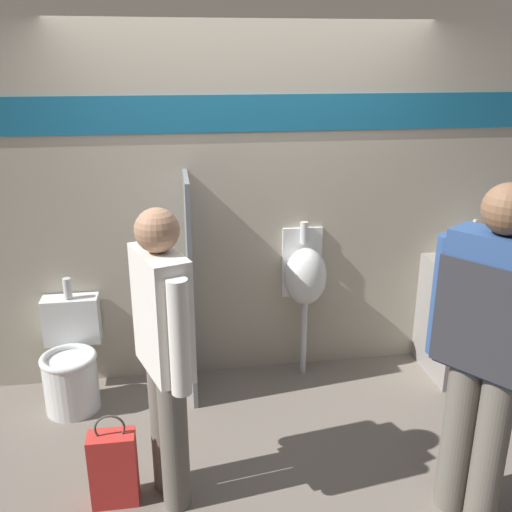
% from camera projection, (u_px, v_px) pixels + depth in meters
% --- Properties ---
extents(ground_plane, '(16.00, 16.00, 0.00)m').
position_uv_depth(ground_plane, '(260.00, 410.00, 3.87)').
color(ground_plane, '#70665B').
extents(display_wall, '(4.36, 0.07, 2.70)m').
position_uv_depth(display_wall, '(247.00, 194.00, 3.98)').
color(display_wall, '#B2A893').
rests_on(display_wall, ground_plane).
extents(sink_counter, '(0.80, 0.56, 0.86)m').
position_uv_depth(sink_counter, '(482.00, 317.00, 4.25)').
color(sink_counter, gray).
rests_on(sink_counter, ground_plane).
extents(sink_basin, '(0.37, 0.37, 0.27)m').
position_uv_depth(sink_basin, '(481.00, 252.00, 4.13)').
color(sink_basin, silver).
rests_on(sink_basin, sink_counter).
extents(cell_phone, '(0.07, 0.14, 0.01)m').
position_uv_depth(cell_phone, '(467.00, 269.00, 3.96)').
color(cell_phone, '#232328').
rests_on(cell_phone, sink_counter).
extents(divider_near_counter, '(0.03, 0.49, 1.56)m').
position_uv_depth(divider_near_counter, '(190.00, 290.00, 3.86)').
color(divider_near_counter, slate).
rests_on(divider_near_counter, ground_plane).
extents(urinal_near_counter, '(0.31, 0.27, 1.16)m').
position_uv_depth(urinal_near_counter, '(305.00, 276.00, 4.09)').
color(urinal_near_counter, silver).
rests_on(urinal_near_counter, ground_plane).
extents(toilet, '(0.38, 0.54, 0.85)m').
position_uv_depth(toilet, '(71.00, 363.00, 3.86)').
color(toilet, silver).
rests_on(toilet, ground_plane).
extents(person_in_vest, '(0.46, 0.52, 1.76)m').
position_uv_depth(person_in_vest, '(489.00, 338.00, 2.67)').
color(person_in_vest, '#666056').
rests_on(person_in_vest, ground_plane).
extents(person_with_lanyard, '(0.31, 0.54, 1.62)m').
position_uv_depth(person_with_lanyard, '(164.00, 349.00, 2.83)').
color(person_with_lanyard, '#666056').
rests_on(person_with_lanyard, ground_plane).
extents(shopping_bag, '(0.24, 0.13, 0.54)m').
position_uv_depth(shopping_bag, '(114.00, 468.00, 3.01)').
color(shopping_bag, red).
rests_on(shopping_bag, ground_plane).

